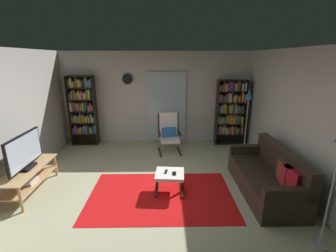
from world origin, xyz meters
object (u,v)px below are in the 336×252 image
at_px(floor_lamp_by_shelf, 248,103).
at_px(tv_stand, 29,176).
at_px(wall_clock, 127,79).
at_px(tv_remote, 166,172).
at_px(lounge_armchair, 169,132).
at_px(leather_sofa, 268,177).
at_px(bookshelf_near_tv, 83,109).
at_px(ottoman, 170,176).
at_px(cell_phone, 174,173).
at_px(television, 25,152).

bearing_deg(floor_lamp_by_shelf, tv_stand, -158.86).
bearing_deg(wall_clock, tv_remote, -68.66).
bearing_deg(lounge_armchair, wall_clock, 147.15).
bearing_deg(leather_sofa, floor_lamp_by_shelf, 84.01).
relative_size(bookshelf_near_tv, floor_lamp_by_shelf, 1.15).
xyz_separation_m(ottoman, floor_lamp_by_shelf, (1.99, 1.81, 1.02)).
relative_size(lounge_armchair, ottoman, 1.85).
bearing_deg(tv_remote, leather_sofa, 7.98).
xyz_separation_m(ottoman, wall_clock, (-1.12, 2.72, 1.53)).
bearing_deg(cell_phone, television, -177.11).
xyz_separation_m(tv_remote, floor_lamp_by_shelf, (2.06, 1.78, 0.94)).
bearing_deg(ottoman, tv_stand, 179.28).
bearing_deg(television, bookshelf_near_tv, 85.27).
xyz_separation_m(television, tv_remote, (2.53, -0.02, -0.39)).
relative_size(ottoman, tv_remote, 3.84).
xyz_separation_m(lounge_armchair, cell_phone, (0.05, -2.02, -0.14)).
distance_m(television, floor_lamp_by_shelf, 4.95).
bearing_deg(tv_stand, bookshelf_near_tv, 85.24).
height_order(television, bookshelf_near_tv, bookshelf_near_tv).
distance_m(bookshelf_near_tv, tv_remote, 3.50).
xyz_separation_m(tv_stand, television, (0.00, 0.01, 0.47)).
xyz_separation_m(lounge_armchair, ottoman, (-0.03, -1.98, -0.22)).
xyz_separation_m(tv_stand, ottoman, (2.60, -0.03, 0.00)).
bearing_deg(ottoman, bookshelf_near_tv, 132.93).
height_order(television, ottoman, television).
height_order(television, leather_sofa, television).
relative_size(tv_stand, tv_remote, 9.25).
height_order(cell_phone, wall_clock, wall_clock).
relative_size(tv_stand, lounge_armchair, 1.30).
relative_size(television, ottoman, 1.83).
bearing_deg(ottoman, lounge_armchair, 89.23).
bearing_deg(cell_phone, bookshelf_near_tv, 138.16).
relative_size(tv_remote, cell_phone, 1.03).
bearing_deg(wall_clock, leather_sofa, -43.67).
distance_m(ottoman, cell_phone, 0.12).
bearing_deg(bookshelf_near_tv, wall_clock, 6.89).
bearing_deg(bookshelf_near_tv, lounge_armchair, -13.66).
height_order(leather_sofa, floor_lamp_by_shelf, floor_lamp_by_shelf).
height_order(cell_phone, floor_lamp_by_shelf, floor_lamp_by_shelf).
height_order(floor_lamp_by_shelf, wall_clock, wall_clock).
relative_size(tv_stand, floor_lamp_by_shelf, 0.78).
bearing_deg(television, floor_lamp_by_shelf, 21.01).
xyz_separation_m(lounge_armchair, tv_remote, (-0.09, -1.95, -0.14)).
bearing_deg(tv_remote, ottoman, -12.20).
distance_m(bookshelf_near_tv, floor_lamp_by_shelf, 4.46).
bearing_deg(tv_remote, bookshelf_near_tv, 143.25).
relative_size(tv_stand, wall_clock, 4.59).
distance_m(television, cell_phone, 2.71).
bearing_deg(bookshelf_near_tv, leather_sofa, -32.16).
height_order(leather_sofa, ottoman, leather_sofa).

